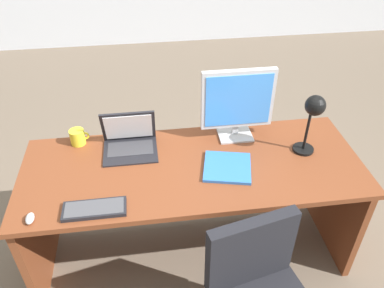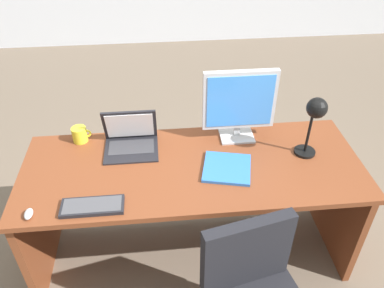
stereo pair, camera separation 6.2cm
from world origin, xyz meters
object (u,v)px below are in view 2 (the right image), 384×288
laptop (131,136)px  desk_lamp (315,115)px  book (227,168)px  keyboard (92,206)px  monitor (239,103)px  coffee_mug (80,134)px  mouse (29,214)px  desk (192,188)px

laptop → desk_lamp: 1.02m
laptop → book: (0.52, -0.27, -0.06)m
desk_lamp → book: size_ratio=1.24×
keyboard → monitor: bearing=32.3°
monitor → coffee_mug: monitor is taller
book → desk_lamp: bearing=9.1°
laptop → keyboard: laptop is taller
monitor → desk_lamp: monitor is taller
keyboard → coffee_mug: bearing=102.6°
book → monitor: bearing=69.4°
mouse → desk_lamp: 1.51m
laptop → mouse: bearing=-132.5°
laptop → mouse: 0.69m
monitor → desk_lamp: 0.42m
desk → coffee_mug: (-0.64, 0.24, 0.27)m
desk_lamp → book: bearing=-170.9°
monitor → keyboard: (-0.80, -0.51, -0.23)m
monitor → coffee_mug: size_ratio=3.87×
monitor → mouse: size_ratio=6.18×
desk → mouse: (-0.81, -0.35, 0.23)m
book → keyboard: bearing=-162.6°
mouse → coffee_mug: (0.17, 0.59, 0.03)m
desk → keyboard: size_ratio=6.20×
mouse → book: 1.02m
keyboard → coffee_mug: (-0.13, 0.56, 0.04)m
desk → book: bearing=-30.0°
book → desk: bearing=150.0°
desk → laptop: 0.47m
desk → book: 0.31m
laptop → book: 0.59m
monitor → laptop: bearing=-177.8°
monitor → keyboard: monitor is taller
monitor → desk: bearing=-147.3°
desk → monitor: 0.57m
keyboard → desk_lamp: bearing=14.1°
keyboard → desk_lamp: 1.22m
desk_lamp → coffee_mug: bearing=168.2°
coffee_mug → monitor: bearing=-3.2°
monitor → coffee_mug: 0.95m
monitor → mouse: bearing=-154.0°
desk_lamp → keyboard: bearing=-165.9°
mouse → laptop: bearing=47.5°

